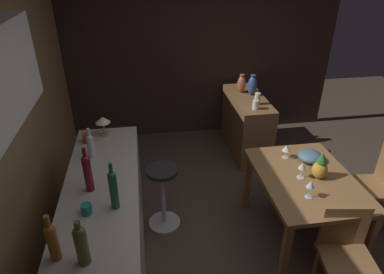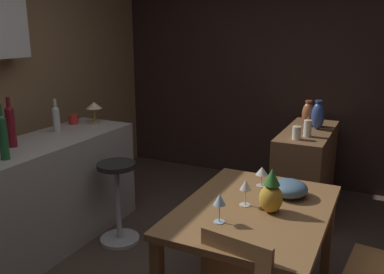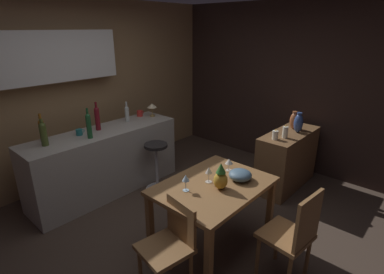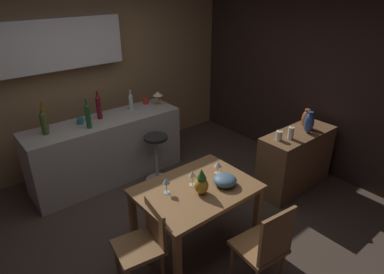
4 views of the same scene
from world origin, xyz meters
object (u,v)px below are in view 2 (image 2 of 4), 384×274
(wine_glass_center, at_px, (262,171))
(wine_bottle_ruby, at_px, (11,124))
(pillar_candle_short, at_px, (308,128))
(pineapple_centerpiece, at_px, (271,194))
(dining_table, at_px, (254,222))
(wine_glass_right, at_px, (220,201))
(vase_copper, at_px, (308,114))
(sideboard_cabinet, at_px, (305,170))
(wine_glass_left, at_px, (246,186))
(cup_red, at_px, (74,119))
(vase_ceramic_blue, at_px, (318,116))
(wine_bottle_green, at_px, (3,135))
(counter_lamp, at_px, (94,107))
(pillar_candle_tall, at_px, (297,133))
(fruit_bowl, at_px, (289,188))
(wine_bottle_clear, at_px, (56,117))
(bar_stool, at_px, (118,200))

(wine_glass_center, height_order, wine_bottle_ruby, wine_bottle_ruby)
(pillar_candle_short, bearing_deg, pineapple_centerpiece, -176.77)
(dining_table, relative_size, pillar_candle_short, 6.43)
(wine_glass_right, distance_m, pineapple_centerpiece, 0.34)
(vase_copper, bearing_deg, wine_glass_right, 178.73)
(dining_table, xyz_separation_m, pineapple_centerpiece, (-0.02, -0.10, 0.21))
(pineapple_centerpiece, height_order, wine_bottle_ruby, wine_bottle_ruby)
(sideboard_cabinet, height_order, wine_glass_right, wine_glass_right)
(wine_glass_left, bearing_deg, wine_glass_center, 0.42)
(sideboard_cabinet, height_order, cup_red, cup_red)
(pineapple_centerpiece, distance_m, vase_ceramic_blue, 1.85)
(vase_ceramic_blue, bearing_deg, wine_glass_center, 175.64)
(wine_bottle_green, distance_m, vase_copper, 2.81)
(dining_table, xyz_separation_m, pillar_candle_short, (1.50, -0.01, 0.25))
(sideboard_cabinet, bearing_deg, counter_lamp, 117.14)
(wine_glass_left, xyz_separation_m, pillar_candle_tall, (1.36, -0.01, 0.02))
(wine_glass_center, height_order, fruit_bowl, wine_glass_center)
(wine_bottle_clear, bearing_deg, dining_table, -101.68)
(sideboard_cabinet, xyz_separation_m, wine_glass_center, (-1.40, 0.05, 0.43))
(pillar_candle_short, bearing_deg, cup_red, 111.99)
(wine_bottle_clear, xyz_separation_m, pillar_candle_short, (1.10, -1.95, -0.13))
(counter_lamp, bearing_deg, vase_copper, -57.47)
(sideboard_cabinet, relative_size, wine_glass_center, 8.08)
(dining_table, distance_m, counter_lamp, 2.06)
(bar_stool, bearing_deg, pillar_candle_tall, -52.03)
(bar_stool, height_order, pillar_candle_tall, pillar_candle_tall)
(wine_bottle_ruby, xyz_separation_m, wine_bottle_green, (-0.24, -0.21, -0.00))
(bar_stool, xyz_separation_m, vase_ceramic_blue, (1.44, -1.35, 0.58))
(counter_lamp, bearing_deg, pineapple_centerpiece, -113.06)
(cup_red, xyz_separation_m, vase_ceramic_blue, (1.14, -2.05, 0.01))
(cup_red, bearing_deg, pineapple_centerpiece, -108.65)
(sideboard_cabinet, bearing_deg, fruit_bowl, -173.73)
(dining_table, xyz_separation_m, bar_stool, (0.39, 1.30, -0.27))
(dining_table, distance_m, pillar_candle_tall, 1.38)
(wine_bottle_green, height_order, vase_copper, wine_bottle_green)
(sideboard_cabinet, height_order, pillar_candle_tall, pillar_candle_tall)
(bar_stool, relative_size, cup_red, 5.74)
(pillar_candle_short, distance_m, vase_ceramic_blue, 0.33)
(wine_glass_center, bearing_deg, wine_glass_right, 175.18)
(wine_glass_left, xyz_separation_m, wine_bottle_ruby, (-0.10, 1.83, 0.21))
(vase_copper, bearing_deg, wine_bottle_green, 144.68)
(pillar_candle_short, bearing_deg, vase_ceramic_blue, -5.82)
(wine_bottle_clear, bearing_deg, pillar_candle_tall, -62.86)
(dining_table, relative_size, pillar_candle_tall, 8.04)
(pineapple_centerpiece, distance_m, vase_copper, 1.97)
(wine_glass_center, relative_size, wine_bottle_ruby, 0.35)
(wine_bottle_ruby, xyz_separation_m, pillar_candle_short, (1.61, -1.91, -0.18))
(wine_glass_right, distance_m, pillar_candle_tall, 1.64)
(wine_glass_right, relative_size, pillar_candle_short, 0.94)
(pillar_candle_tall, bearing_deg, bar_stool, 127.97)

